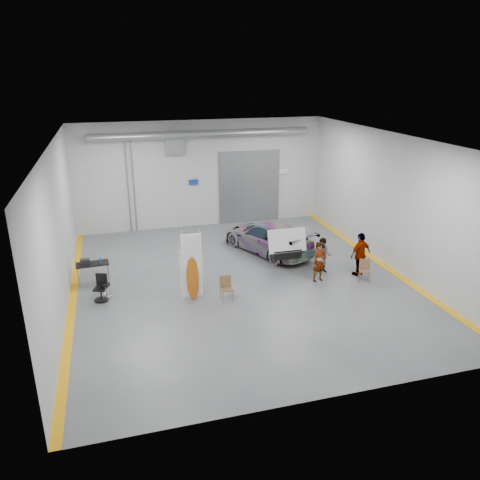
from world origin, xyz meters
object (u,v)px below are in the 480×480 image
object	(u,v)px
work_table	(90,264)
office_chair	(101,289)
sedan_car	(268,237)
folding_chair_near	(227,293)
surfboard_display	(192,272)
folding_chair_far	(364,275)
shop_stool	(107,292)
person_c	(360,254)
person_a	(319,262)
person_b	(323,255)

from	to	relation	value
work_table	office_chair	xyz separation A→B (m)	(0.38, -1.85, -0.38)
sedan_car	folding_chair_near	xyz separation A→B (m)	(-3.26, -4.54, -0.45)
surfboard_display	office_chair	distance (m)	3.68
folding_chair_far	shop_stool	xyz separation A→B (m)	(-10.61, 1.19, 0.05)
surfboard_display	person_c	bearing A→B (deg)	2.41
folding_chair_near	shop_stool	world-z (taller)	folding_chair_near
person_a	person_b	size ratio (longest dim) A/B	1.09
folding_chair_near	shop_stool	distance (m)	4.70
person_b	folding_chair_far	distance (m)	1.97
office_chair	surfboard_display	bearing A→B (deg)	4.51
sedan_car	person_a	world-z (taller)	person_a
person_c	folding_chair_near	size ratio (longest dim) A/B	2.02
sedan_car	folding_chair_far	xyz separation A→B (m)	(2.83, -4.42, -0.45)
folding_chair_near	surfboard_display	bearing A→B (deg)	159.46
folding_chair_near	shop_stool	bearing A→B (deg)	163.51
folding_chair_far	work_table	xyz separation A→B (m)	(-11.21, 3.11, 0.55)
folding_chair_near	work_table	bearing A→B (deg)	147.44
person_b	office_chair	bearing A→B (deg)	-148.35
work_table	office_chair	size ratio (longest dim) A/B	1.31
shop_stool	person_b	bearing A→B (deg)	1.22
person_a	person_c	xyz separation A→B (m)	(1.99, 0.07, 0.10)
sedan_car	person_c	distance (m)	4.79
person_a	person_c	world-z (taller)	person_c
sedan_car	shop_stool	world-z (taller)	sedan_car
surfboard_display	folding_chair_near	bearing A→B (deg)	-20.14
person_c	office_chair	size ratio (longest dim) A/B	1.86
folding_chair_far	shop_stool	world-z (taller)	folding_chair_far
shop_stool	office_chair	distance (m)	0.26
sedan_car	office_chair	xyz separation A→B (m)	(-8.00, -3.17, -0.29)
person_a	person_c	size ratio (longest dim) A/B	0.89
folding_chair_near	office_chair	xyz separation A→B (m)	(-4.74, 1.37, 0.16)
person_a	office_chair	world-z (taller)	person_a
person_c	folding_chair_near	distance (m)	6.30
person_b	person_c	size ratio (longest dim) A/B	0.82
person_a	shop_stool	xyz separation A→B (m)	(-8.75, 0.61, -0.53)
surfboard_display	folding_chair_near	xyz separation A→B (m)	(1.25, -0.46, -0.87)
person_c	shop_stool	distance (m)	10.77
sedan_car	person_a	distance (m)	3.96
person_a	folding_chair_near	bearing A→B (deg)	175.33
surfboard_display	person_a	bearing A→B (deg)	2.50
office_chair	folding_chair_far	bearing A→B (deg)	12.51
person_b	folding_chair_near	bearing A→B (deg)	-131.72
shop_stool	sedan_car	bearing A→B (deg)	22.54
office_chair	folding_chair_near	bearing A→B (deg)	3.01
person_c	folding_chair_far	world-z (taller)	person_c
surfboard_display	work_table	bearing A→B (deg)	144.49
sedan_car	work_table	world-z (taller)	sedan_car
person_c	shop_stool	size ratio (longest dim) A/B	2.83
shop_stool	office_chair	xyz separation A→B (m)	(-0.22, 0.06, 0.12)
person_b	folding_chair_far	xyz separation A→B (m)	(1.30, -1.39, -0.50)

